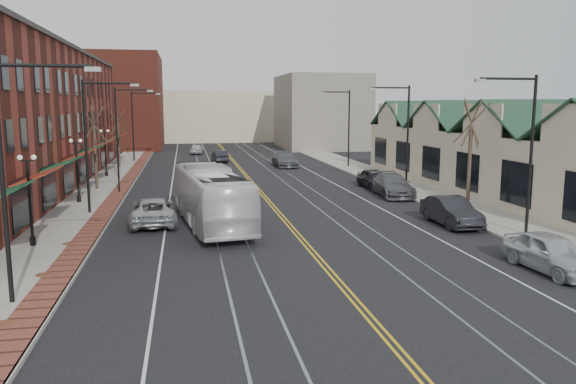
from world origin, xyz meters
name	(u,v)px	position (x,y,z in m)	size (l,w,h in m)	color
ground	(342,286)	(0.00, 0.00, 0.00)	(160.00, 160.00, 0.00)	black
sidewalk_left	(92,203)	(-12.00, 20.00, 0.07)	(4.00, 120.00, 0.15)	gray
sidewalk_right	(422,193)	(12.00, 20.00, 0.07)	(4.00, 120.00, 0.15)	gray
building_left	(7,120)	(-19.00, 27.00, 5.50)	(10.00, 50.00, 11.00)	maroon
building_right	(496,162)	(18.00, 20.00, 2.30)	(8.00, 36.00, 4.60)	beige
backdrop_left	(114,102)	(-16.00, 70.00, 7.00)	(14.00, 18.00, 14.00)	maroon
backdrop_mid	(215,116)	(0.00, 85.00, 4.50)	(22.00, 14.00, 9.00)	beige
backdrop_right	(321,112)	(15.00, 65.00, 5.50)	(12.00, 16.00, 11.00)	slate
streetlight_l_0	(16,157)	(-11.05, 0.00, 5.03)	(3.33, 0.25, 8.00)	black
streetlight_l_1	(93,133)	(-11.05, 16.00, 5.03)	(3.33, 0.25, 8.00)	black
streetlight_l_2	(122,123)	(-11.05, 32.00, 5.03)	(3.33, 0.25, 8.00)	black
streetlight_l_3	(137,119)	(-11.05, 48.00, 5.03)	(3.33, 0.25, 8.00)	black
streetlight_r_0	(524,138)	(11.05, 6.00, 5.03)	(3.33, 0.25, 8.00)	black
streetlight_r_1	(402,126)	(11.05, 22.00, 5.03)	(3.33, 0.25, 8.00)	black
streetlight_r_2	(345,120)	(11.05, 38.00, 5.03)	(3.33, 0.25, 8.00)	black
lamppost_l_1	(30,202)	(-12.80, 8.00, 2.20)	(0.84, 0.28, 4.27)	black
lamppost_l_2	(77,172)	(-12.80, 20.00, 2.20)	(0.84, 0.28, 4.27)	black
lamppost_l_3	(106,154)	(-12.80, 34.00, 2.20)	(0.84, 0.28, 4.27)	black
tree_left_near	(95,146)	(-12.50, 26.00, 3.51)	(1.78, 1.37, 6.48)	#382B21
tree_left_far	(118,137)	(-12.50, 42.00, 3.28)	(1.66, 1.28, 6.02)	#382B21
tree_right_mid	(470,151)	(12.50, 14.00, 3.75)	(1.90, 1.46, 6.93)	#382B21
manhole_near	(3,323)	(-11.20, -2.00, 0.16)	(0.60, 0.60, 0.02)	#592D19
manhole_mid	(43,275)	(-11.20, 3.00, 0.16)	(0.60, 0.60, 0.02)	#592D19
manhole_far	(69,244)	(-11.20, 8.00, 0.16)	(0.60, 0.60, 0.02)	#592D19
traffic_signal	(118,163)	(-10.60, 24.00, 2.35)	(0.18, 0.15, 3.80)	black
transit_bus	(211,197)	(-4.28, 11.67, 1.61)	(2.70, 11.53, 3.21)	white
parked_suv	(153,211)	(-7.50, 12.49, 0.76)	(2.52, 5.47, 1.52)	#B5B8BD
parked_car_a	(551,253)	(8.83, 0.25, 0.79)	(1.86, 4.62, 1.57)	#B8BBC0
parked_car_b	(451,211)	(8.91, 9.14, 0.79)	(1.68, 4.81, 1.59)	black
parked_car_c	(392,185)	(9.30, 19.24, 0.81)	(2.27, 5.58, 1.62)	#57575D
parked_car_d	(374,179)	(9.30, 23.24, 0.78)	(1.83, 4.56, 1.55)	black
distant_car_left	(220,156)	(-1.66, 45.95, 0.70)	(1.47, 4.23, 1.39)	#222228
distant_car_right	(285,159)	(4.98, 39.95, 0.80)	(2.23, 5.49, 1.59)	#585A5F
distant_car_far	(197,149)	(-4.01, 57.29, 0.69)	(1.62, 4.02, 1.37)	silver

